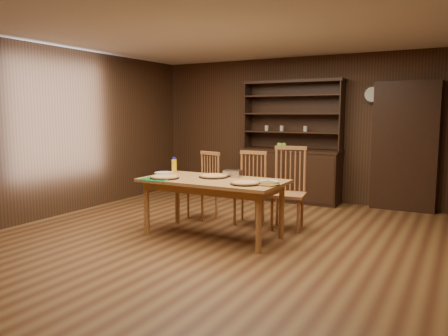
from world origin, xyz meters
The scene contains 20 objects.
floor centered at (0.00, 0.00, 0.00)m, with size 6.00×6.00×0.00m, color brown.
room_shell centered at (0.00, 0.00, 1.58)m, with size 6.00×6.00×6.00m.
china_hutch centered at (0.00, 2.75, 0.60)m, with size 1.84×0.52×2.17m.
doorway centered at (1.90, 2.90, 1.05)m, with size 1.00×0.18×2.10m, color black.
wall_clock centered at (1.35, 2.96, 1.90)m, with size 0.30×0.05×0.30m.
dining_table centered at (-0.03, 0.05, 0.67)m, with size 1.83×0.91×0.75m.
chair_left centered at (-0.66, 0.90, 0.53)m, with size 0.50×0.49×1.01m.
chair_center centered at (0.08, 0.95, 0.55)m, with size 0.47×0.45×1.04m.
chair_right centered at (0.66, 0.94, 0.60)m, with size 0.54×0.52×1.13m.
pizza_left centered at (-0.61, -0.20, 0.77)m, with size 0.38×0.38×0.04m.
pizza_right centered at (0.51, -0.12, 0.77)m, with size 0.36×0.36×0.04m.
pizza_center centered at (-0.11, 0.19, 0.77)m, with size 0.39×0.39×0.04m.
cooling_rack centered at (-0.66, -0.29, 0.76)m, with size 0.36×0.36×0.02m, color #0DA955, non-canonical shape.
plate_left centered at (-0.91, 0.20, 0.76)m, with size 0.27×0.27×0.02m.
plate_right centered at (0.69, 0.16, 0.76)m, with size 0.26×0.26×0.02m.
foil_dish centered at (0.08, 0.37, 0.79)m, with size 0.22×0.16×0.09m, color silver.
juice_bottle centered at (-0.84, 0.34, 0.85)m, with size 0.07×0.07×0.22m.
pot_holder_a centered at (0.78, -0.05, 0.76)m, with size 0.19×0.19×0.01m, color red.
pot_holder_b centered at (0.70, 0.08, 0.76)m, with size 0.22×0.22×0.02m, color red.
fruit_bowl centered at (-0.15, 2.69, 0.98)m, with size 0.29×0.29×0.12m.
Camera 1 is at (2.77, -4.70, 1.59)m, focal length 35.00 mm.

